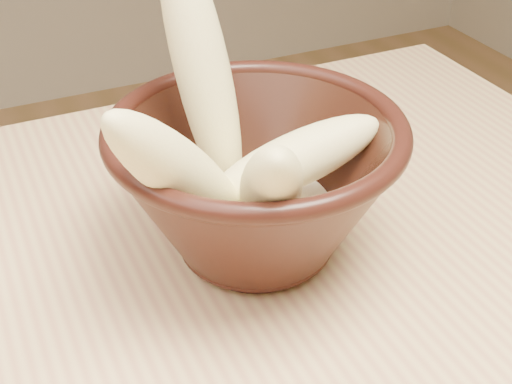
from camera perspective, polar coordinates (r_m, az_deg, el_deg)
bowl at (r=0.54m, az=0.00°, el=0.92°), size 0.22×0.22×0.12m
milk_puddle at (r=0.56m, az=0.00°, el=-1.68°), size 0.13×0.13×0.02m
banana_upright at (r=0.53m, az=-4.33°, el=9.78°), size 0.08×0.10×0.21m
banana_left at (r=0.47m, az=-5.97°, el=1.43°), size 0.15×0.11×0.16m
banana_across at (r=0.53m, az=3.11°, el=2.54°), size 0.15×0.06×0.08m
banana_front at (r=0.47m, az=1.16°, el=0.27°), size 0.09×0.14×0.14m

